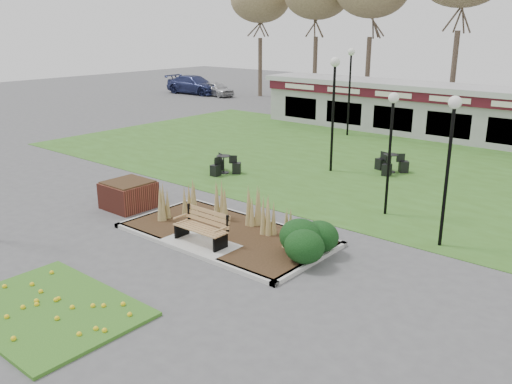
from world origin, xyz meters
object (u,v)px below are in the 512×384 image
Objects in this scene: bistro_set_d at (390,166)px; car_black at (344,111)px; car_silver at (217,89)px; bistro_set_b at (224,167)px; lamp_post_mid_left at (334,89)px; car_blue at (195,85)px; lamp_post_far_left at (350,73)px; lamp_post_near_right at (451,139)px; brick_planter at (129,195)px; lamp_post_mid_right at (391,127)px; park_bench at (203,227)px; food_pavilion at (459,113)px.

car_black reaches higher than bistro_set_d.
bistro_set_b is at bearing -124.65° from car_silver.
lamp_post_mid_left reaches higher than car_blue.
lamp_post_mid_left is at bearing -64.26° from lamp_post_far_left.
lamp_post_near_right is 0.89× the size of lamp_post_mid_left.
car_silver is at bearing 155.94° from lamp_post_far_left.
brick_planter is at bearing 175.50° from car_black.
lamp_post_far_left reaches higher than bistro_set_b.
lamp_post_far_left reaches higher than bistro_set_d.
lamp_post_near_right is 1.06× the size of lamp_post_mid_right.
lamp_post_mid_left is at bearing 140.95° from lamp_post_mid_right.
brick_planter reaches higher than bistro_set_d.
lamp_post_near_right is 8.55m from lamp_post_mid_left.
lamp_post_mid_left is 26.70m from car_silver.
car_blue is (-31.22, 20.32, -2.31)m from lamp_post_near_right.
lamp_post_far_left is 20.02m from car_silver.
car_black reaches higher than car_silver.
bistro_set_d is at bearing 114.97° from lamp_post_mid_right.
bistro_set_d is (0.43, 10.83, -0.30)m from park_bench.
food_pavilion is at bearing 108.81° from lamp_post_near_right.
park_bench is 17.79m from lamp_post_far_left.
park_bench is 0.42× the size of lamp_post_mid_right.
lamp_post_mid_left is 1.19× the size of lamp_post_mid_right.
food_pavilion reaches higher than bistro_set_d.
car_blue is (-26.00, 24.70, 0.23)m from park_bench.
brick_planter is at bearing -144.66° from lamp_post_mid_right.
park_bench reaches higher than bistro_set_b.
lamp_post_mid_right reaches higher than car_black.
lamp_post_mid_right is 2.77× the size of bistro_set_d.
bistro_set_b is at bearing -135.38° from lamp_post_mid_left.
car_blue reaches higher than park_bench.
car_silver is at bearing 133.17° from park_bench.
lamp_post_mid_left is at bearing 143.79° from lamp_post_near_right.
bistro_set_d is at bearing -87.23° from food_pavilion.
lamp_post_mid_left reaches higher than brick_planter.
lamp_post_mid_left is 3.39× the size of bistro_set_b.
brick_planter is 0.27× the size of car_blue.
lamp_post_mid_right is at bearing 149.46° from lamp_post_near_right.
bistro_set_d is (4.83, 10.08, -0.19)m from brick_planter.
car_black is at bearing -93.06° from car_silver.
lamp_post_near_right is (9.62, 3.62, 2.66)m from brick_planter.
lamp_post_mid_right is 32.32m from car_silver.
lamp_post_near_right reaches higher than lamp_post_mid_right.
food_pavilion is 6.33m from lamp_post_far_left.
food_pavilion is 5.72× the size of lamp_post_near_right.
lamp_post_near_right is 1.18× the size of car_silver.
brick_planter is at bearing -159.37° from lamp_post_near_right.
lamp_post_mid_right is 1.11× the size of car_silver.
lamp_post_near_right is 2.94× the size of bistro_set_d.
food_pavilion reaches higher than car_silver.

